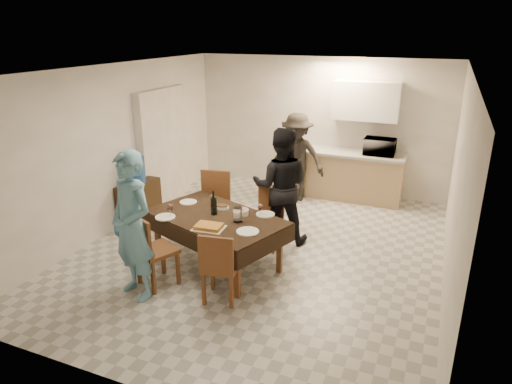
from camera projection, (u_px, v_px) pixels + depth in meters
floor at (262, 250)px, 6.77m from camera, size 5.00×6.00×0.02m
ceiling at (263, 69)px, 5.88m from camera, size 5.00×6.00×0.02m
wall_back at (319, 125)px, 8.93m from camera, size 5.00×0.02×2.60m
wall_front at (126, 263)px, 3.72m from camera, size 5.00×0.02×2.60m
wall_left at (116, 148)px, 7.23m from camera, size 0.02×6.00×2.60m
wall_right at (457, 189)px, 5.43m from camera, size 0.02×6.00×2.60m
stub_partition at (164, 147)px, 8.32m from camera, size 0.15×1.40×2.10m
kitchen_base_cabinet at (343, 176)px, 8.73m from camera, size 2.20×0.60×0.86m
kitchen_worktop at (345, 153)px, 8.58m from camera, size 2.24×0.64×0.05m
upper_cabinet at (366, 101)px, 8.26m from camera, size 1.20×0.34×0.70m
dining_table at (216, 218)px, 6.14m from camera, size 2.10×1.63×0.72m
chair_near_left at (152, 245)px, 5.60m from camera, size 0.59×0.61×0.53m
chair_near_right at (218, 261)px, 5.29m from camera, size 0.48×0.48×0.49m
chair_far_left at (209, 202)px, 6.89m from camera, size 0.55×0.55×0.56m
chair_far_right at (265, 215)px, 6.60m from camera, size 0.41×0.41×0.48m
console at (139, 202)px, 7.62m from camera, size 0.38×0.76×0.70m
water_jug at (136, 170)px, 7.42m from camera, size 0.29×0.29×0.43m
wine_bottle at (214, 203)px, 6.13m from camera, size 0.08×0.08×0.34m
water_pitcher at (238, 215)px, 5.92m from camera, size 0.13×0.13×0.19m
savoury_tart at (209, 226)px, 5.75m from camera, size 0.41×0.33×0.05m
salad_bowl at (241, 212)px, 6.16m from camera, size 0.20×0.20×0.08m
mushroom_dish at (222, 207)px, 6.38m from camera, size 0.20×0.20×0.03m
wine_glass_a at (170, 210)px, 6.07m from camera, size 0.08×0.08×0.19m
wine_glass_b at (261, 210)px, 6.12m from camera, size 0.08×0.08×0.17m
wine_glass_c at (213, 200)px, 6.43m from camera, size 0.08×0.08×0.19m
plate_near_left at (165, 217)px, 6.08m from camera, size 0.27×0.27×0.02m
plate_near_right at (248, 232)px, 5.65m from camera, size 0.28×0.28×0.02m
plate_far_left at (188, 202)px, 6.60m from camera, size 0.25×0.25×0.01m
plate_far_right at (265, 214)px, 6.17m from camera, size 0.25×0.25×0.01m
microwave at (380, 147)px, 8.29m from camera, size 0.55×0.37×0.30m
person_near at (132, 226)px, 5.35m from camera, size 0.77×0.63×1.83m
person_far at (281, 186)px, 6.78m from camera, size 1.01×0.87×1.77m
person_kitchen at (297, 157)px, 8.50m from camera, size 1.07×0.61×1.65m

